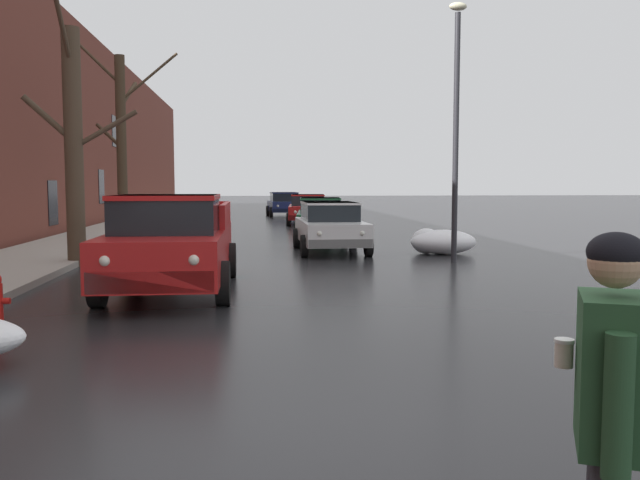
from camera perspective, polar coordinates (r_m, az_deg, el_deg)
name	(u,v)px	position (r m, az deg, el deg)	size (l,w,h in m)	color
ground_plane	(326,459)	(4.98, 0.54, -18.25)	(200.00, 200.00, 0.00)	#232326
left_sidewalk_slab	(86,240)	(23.29, -19.44, -0.04)	(2.84, 80.00, 0.14)	#A8A399
brick_townhouse_facade	(20,109)	(23.86, -24.28, 10.15)	(0.63, 80.00, 8.65)	brown
snow_bank_along_left_kerb	(441,242)	(18.73, 10.30, -0.16)	(1.82, 1.37, 0.71)	white
bare_tree_second_along_sidewalk	(73,144)	(16.75, -20.36, 7.70)	(2.58, 1.69, 6.29)	#4C3D2D
bare_tree_mid_block	(121,143)	(22.54, -16.63, 7.96)	(3.37, 2.06, 6.65)	#423323
pickup_truck_red_approaching_near_lane	(172,243)	(12.30, -12.57, -0.24)	(2.20, 5.45, 1.76)	red
sedan_white_parked_kerbside_close	(330,226)	(19.01, 0.87, 1.25)	(1.95, 4.19, 1.42)	silver
sedan_green_parked_kerbside_mid	(320,216)	(24.58, 0.03, 2.07)	(2.16, 4.30, 1.42)	#1E5633
sedan_red_parked_far_down_block	(308,208)	(31.94, -1.05, 2.72)	(2.23, 4.47, 1.42)	red
sedan_darkblue_queued_behind_truck	(284,204)	(39.63, -3.09, 3.13)	(2.12, 3.94, 1.42)	navy
pedestrian_with_coffee	(610,406)	(3.08, 23.58, -12.93)	(0.41, 0.62, 1.76)	#2D2D33
street_lamp_post	(456,119)	(16.95, 11.58, 10.09)	(0.44, 0.24, 6.33)	#28282D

